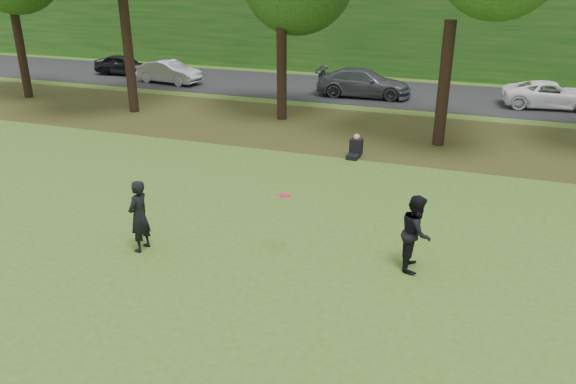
{
  "coord_description": "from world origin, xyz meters",
  "views": [
    {
      "loc": [
        5.59,
        -9.1,
        6.44
      ],
      "look_at": [
        1.3,
        2.78,
        1.3
      ],
      "focal_mm": 35.0,
      "sensor_mm": 36.0,
      "label": 1
    }
  ],
  "objects_px": {
    "player_left": "(139,216)",
    "seated_person": "(355,149)",
    "frisbee": "(285,195)",
    "player_right": "(416,232)"
  },
  "relations": [
    {
      "from": "player_left",
      "to": "seated_person",
      "type": "relative_size",
      "value": 2.15
    },
    {
      "from": "player_left",
      "to": "player_right",
      "type": "height_order",
      "value": "player_left"
    },
    {
      "from": "frisbee",
      "to": "player_right",
      "type": "bearing_deg",
      "value": 10.09
    },
    {
      "from": "seated_person",
      "to": "frisbee",
      "type": "bearing_deg",
      "value": -84.05
    },
    {
      "from": "frisbee",
      "to": "seated_person",
      "type": "relative_size",
      "value": 0.4
    },
    {
      "from": "player_left",
      "to": "frisbee",
      "type": "height_order",
      "value": "player_left"
    },
    {
      "from": "player_left",
      "to": "frisbee",
      "type": "xyz_separation_m",
      "value": [
        3.39,
        0.85,
        0.68
      ]
    },
    {
      "from": "frisbee",
      "to": "seated_person",
      "type": "height_order",
      "value": "frisbee"
    },
    {
      "from": "player_left",
      "to": "seated_person",
      "type": "xyz_separation_m",
      "value": [
        3.21,
        8.69,
        -0.58
      ]
    },
    {
      "from": "player_right",
      "to": "frisbee",
      "type": "bearing_deg",
      "value": 95.44
    }
  ]
}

